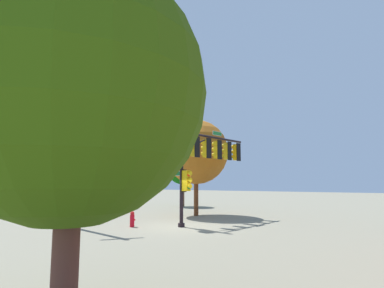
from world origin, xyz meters
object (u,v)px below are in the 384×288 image
object	(u,v)px
signal_pole_assembly	(205,156)
tree_mid	(182,169)
fire_hydrant	(132,219)
tree_far	(196,152)
utility_pole	(78,143)
tree_near	(73,92)

from	to	relation	value
signal_pole_assembly	tree_mid	xyz separation A→B (m)	(9.74, 7.33, -0.34)
fire_hydrant	tree_mid	size ratio (longest dim) A/B	0.16
tree_mid	tree_far	bearing A→B (deg)	-142.33
utility_pole	tree_near	world-z (taller)	utility_pole
fire_hydrant	tree_mid	distance (m)	14.14
fire_hydrant	tree_far	distance (m)	7.70
signal_pole_assembly	fire_hydrant	distance (m)	5.53
tree_near	tree_far	xyz separation A→B (m)	(16.30, 6.38, 0.63)
utility_pole	tree_mid	distance (m)	14.94
utility_pole	tree_far	distance (m)	8.71
signal_pole_assembly	fire_hydrant	bearing A→B (deg)	139.87
tree_near	utility_pole	bearing A→B (deg)	48.83
utility_pole	tree_near	size ratio (longest dim) A/B	1.40
fire_hydrant	tree_near	world-z (taller)	tree_near
signal_pole_assembly	tree_far	world-z (taller)	tree_far
tree_near	signal_pole_assembly	bearing A→B (deg)	17.32
utility_pole	tree_mid	bearing A→B (deg)	8.43
signal_pole_assembly	fire_hydrant	xyz separation A→B (m)	(-3.25, 2.74, -3.53)
utility_pole	tree_mid	xyz separation A→B (m)	(14.75, 2.19, -0.89)
signal_pole_assembly	utility_pole	distance (m)	7.21
signal_pole_assembly	utility_pole	xyz separation A→B (m)	(-5.01, 5.15, 0.55)
utility_pole	fire_hydrant	size ratio (longest dim) A/B	10.45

